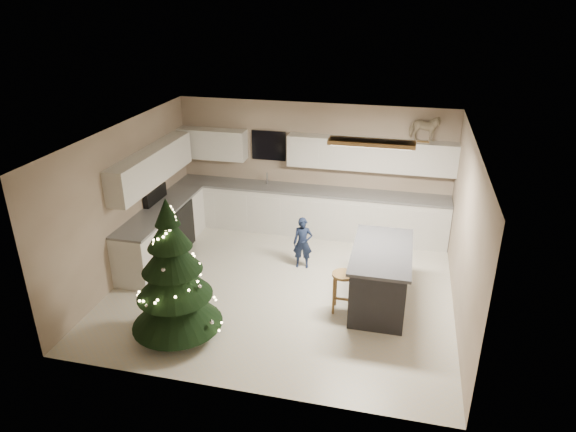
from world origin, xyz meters
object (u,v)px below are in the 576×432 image
object	(u,v)px
bar_stool	(343,283)
christmas_tree	(174,282)
island	(380,277)
toddler	(303,243)
rocking_horse	(424,128)

from	to	relation	value
bar_stool	christmas_tree	distance (m)	2.52
island	christmas_tree	xyz separation A→B (m)	(-2.75, -1.48, 0.39)
island	christmas_tree	bearing A→B (deg)	-151.67
bar_stool	christmas_tree	bearing A→B (deg)	-152.68
toddler	island	bearing A→B (deg)	-39.12
island	rocking_horse	bearing A→B (deg)	78.45
rocking_horse	bar_stool	bearing A→B (deg)	168.68
island	rocking_horse	size ratio (longest dim) A/B	2.80
island	bar_stool	world-z (taller)	island
island	bar_stool	xyz separation A→B (m)	(-0.54, -0.34, 0.01)
bar_stool	toddler	bearing A→B (deg)	125.92
bar_stool	toddler	world-z (taller)	toddler
island	rocking_horse	xyz separation A→B (m)	(0.50, 2.44, 1.78)
island	toddler	xyz separation A→B (m)	(-1.41, 0.87, -0.01)
toddler	rocking_horse	bearing A→B (deg)	31.92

